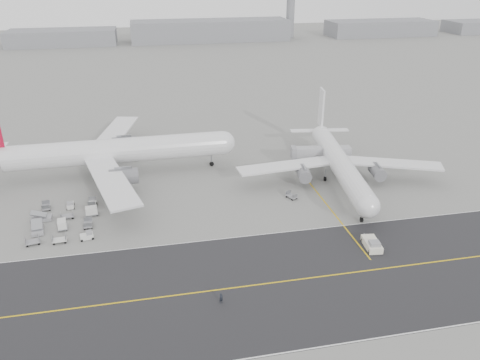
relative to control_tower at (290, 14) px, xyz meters
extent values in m
plane|color=gray|center=(-100.00, -265.00, -16.25)|extent=(700.00, 700.00, 0.00)
cube|color=#2C2C2F|center=(-95.00, -283.00, -16.24)|extent=(220.00, 32.00, 0.02)
cube|color=gold|center=(-95.00, -283.00, -16.22)|extent=(220.00, 0.30, 0.01)
cube|color=silver|center=(-95.00, -267.20, -16.22)|extent=(220.00, 0.25, 0.01)
cube|color=silver|center=(-95.00, -298.80, -16.22)|extent=(220.00, 0.25, 0.01)
cube|color=gold|center=(-70.00, -260.00, -16.23)|extent=(0.30, 40.00, 0.01)
cylinder|color=gray|center=(0.00, 0.00, -2.25)|extent=(6.00, 6.00, 28.00)
cylinder|color=white|center=(-116.70, -230.24, -9.78)|extent=(55.14, 6.99, 6.31)
sphere|color=white|center=(-89.17, -229.90, -9.78)|extent=(6.19, 6.19, 6.19)
cube|color=white|center=(-117.84, -246.88, -10.57)|extent=(14.17, 30.93, 0.45)
cube|color=white|center=(-118.25, -213.64, -10.57)|extent=(13.48, 30.95, 0.45)
cylinder|color=slate|center=(-115.22, -241.64, -12.15)|extent=(6.76, 4.00, 3.91)
cylinder|color=slate|center=(-115.50, -218.81, -12.15)|extent=(6.76, 4.00, 3.91)
cylinder|color=black|center=(-92.53, -229.94, -15.66)|extent=(1.20, 0.51, 1.19)
cylinder|color=black|center=(-118.67, -234.05, -15.66)|extent=(1.20, 0.51, 1.19)
cylinder|color=black|center=(-118.76, -226.48, -15.66)|extent=(1.20, 0.51, 1.19)
cylinder|color=gray|center=(-92.53, -229.94, -14.00)|extent=(0.36, 0.36, 3.31)
cylinder|color=white|center=(-62.90, -247.19, -11.04)|extent=(11.26, 44.66, 5.09)
sphere|color=white|center=(-66.01, -269.16, -11.04)|extent=(4.99, 4.99, 4.99)
cone|color=white|center=(-59.63, -224.14, -10.66)|extent=(5.75, 9.22, 4.58)
cube|color=white|center=(-59.56, -223.61, -3.62)|extent=(1.18, 4.89, 10.83)
cube|color=white|center=(-63.94, -222.71, -10.53)|extent=(8.38, 3.55, 0.25)
cube|color=white|center=(-55.10, -223.96, -10.53)|extent=(8.38, 3.55, 0.25)
cube|color=white|center=(-76.01, -244.24, -11.67)|extent=(24.79, 7.90, 0.45)
cube|color=white|center=(-49.48, -247.99, -11.67)|extent=(24.61, 14.17, 0.45)
cylinder|color=slate|center=(-72.16, -246.97, -12.95)|extent=(3.88, 5.80, 3.15)
cylinder|color=slate|center=(-53.94, -249.55, -12.95)|extent=(3.88, 5.80, 3.15)
cylinder|color=black|center=(-65.63, -266.48, -15.70)|extent=(0.65, 1.16, 1.10)
cylinder|color=black|center=(-65.69, -245.15, -15.70)|extent=(0.65, 1.16, 1.10)
cylinder|color=black|center=(-59.65, -246.01, -15.70)|extent=(0.65, 1.16, 1.10)
cylinder|color=gray|center=(-65.63, -266.48, -14.37)|extent=(0.36, 0.36, 2.67)
cube|color=silver|center=(-68.00, -276.10, -15.50)|extent=(3.28, 5.76, 1.24)
cube|color=gray|center=(-68.15, -277.33, -14.57)|extent=(2.14, 1.99, 0.80)
cylinder|color=gray|center=(-67.61, -272.77, -15.81)|extent=(0.41, 2.30, 0.14)
cylinder|color=black|center=(-69.39, -278.08, -15.86)|extent=(0.44, 0.83, 0.80)
cylinder|color=black|center=(-67.11, -278.35, -15.86)|extent=(0.44, 0.83, 0.80)
cylinder|color=black|center=(-68.90, -273.86, -15.86)|extent=(0.44, 0.83, 0.80)
cylinder|color=black|center=(-66.61, -274.13, -15.86)|extent=(0.44, 0.83, 0.80)
cylinder|color=gray|center=(-57.04, -238.57, -14.19)|extent=(1.65, 1.65, 4.13)
cube|color=gray|center=(-57.04, -238.57, -15.89)|extent=(3.02, 3.02, 0.72)
cube|color=#A2A2A6|center=(-64.20, -237.60, -11.51)|extent=(15.73, 4.94, 2.68)
cube|color=gray|center=(-71.56, -236.60, -11.51)|extent=(1.67, 3.44, 3.10)
cylinder|color=black|center=(-55.76, -237.60, -15.94)|extent=(0.39, 0.66, 0.62)
imported|color=black|center=(-99.31, -286.41, -15.30)|extent=(0.81, 0.68, 1.90)
camera|label=1|loc=(-108.44, -346.28, 33.96)|focal=35.00mm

